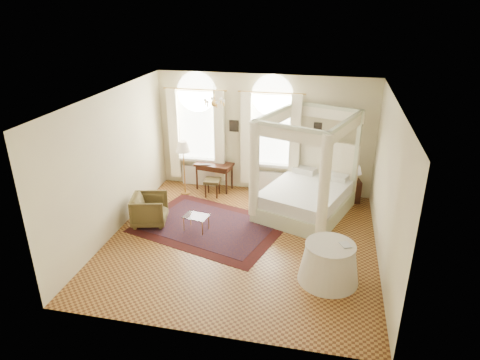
{
  "coord_description": "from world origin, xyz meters",
  "views": [
    {
      "loc": [
        1.77,
        -8.25,
        5.15
      ],
      "look_at": [
        -0.12,
        0.4,
        1.35
      ],
      "focal_mm": 32.0,
      "sensor_mm": 36.0,
      "label": 1
    }
  ],
  "objects_px": {
    "stool": "(212,182)",
    "coffee_table": "(196,217)",
    "canopy_bed": "(305,192)",
    "armchair": "(150,210)",
    "floor_lamp": "(183,149)",
    "writing_desk": "(214,167)",
    "side_table": "(329,263)",
    "nightstand": "(351,191)"
  },
  "relations": [
    {
      "from": "writing_desk",
      "to": "stool",
      "type": "bearing_deg",
      "value": -81.71
    },
    {
      "from": "armchair",
      "to": "coffee_table",
      "type": "bearing_deg",
      "value": -107.89
    },
    {
      "from": "writing_desk",
      "to": "floor_lamp",
      "type": "relative_size",
      "value": 0.73
    },
    {
      "from": "nightstand",
      "to": "side_table",
      "type": "height_order",
      "value": "side_table"
    },
    {
      "from": "armchair",
      "to": "floor_lamp",
      "type": "height_order",
      "value": "floor_lamp"
    },
    {
      "from": "nightstand",
      "to": "floor_lamp",
      "type": "bearing_deg",
      "value": -174.1
    },
    {
      "from": "stool",
      "to": "armchair",
      "type": "distance_m",
      "value": 2.15
    },
    {
      "from": "stool",
      "to": "floor_lamp",
      "type": "bearing_deg",
      "value": -179.36
    },
    {
      "from": "nightstand",
      "to": "writing_desk",
      "type": "distance_m",
      "value": 3.87
    },
    {
      "from": "writing_desk",
      "to": "floor_lamp",
      "type": "bearing_deg",
      "value": -147.2
    },
    {
      "from": "canopy_bed",
      "to": "stool",
      "type": "distance_m",
      "value": 2.66
    },
    {
      "from": "writing_desk",
      "to": "side_table",
      "type": "height_order",
      "value": "side_table"
    },
    {
      "from": "coffee_table",
      "to": "nightstand",
      "type": "bearing_deg",
      "value": 33.76
    },
    {
      "from": "side_table",
      "to": "coffee_table",
      "type": "bearing_deg",
      "value": 157.16
    },
    {
      "from": "canopy_bed",
      "to": "stool",
      "type": "height_order",
      "value": "canopy_bed"
    },
    {
      "from": "nightstand",
      "to": "coffee_table",
      "type": "bearing_deg",
      "value": -146.24
    },
    {
      "from": "writing_desk",
      "to": "stool",
      "type": "height_order",
      "value": "writing_desk"
    },
    {
      "from": "canopy_bed",
      "to": "writing_desk",
      "type": "distance_m",
      "value": 2.84
    },
    {
      "from": "stool",
      "to": "floor_lamp",
      "type": "distance_m",
      "value": 1.22
    },
    {
      "from": "nightstand",
      "to": "stool",
      "type": "relative_size",
      "value": 1.25
    },
    {
      "from": "floor_lamp",
      "to": "side_table",
      "type": "distance_m",
      "value": 5.31
    },
    {
      "from": "stool",
      "to": "side_table",
      "type": "xyz_separation_m",
      "value": [
        3.28,
        -3.28,
        -0.01
      ]
    },
    {
      "from": "writing_desk",
      "to": "side_table",
      "type": "xyz_separation_m",
      "value": [
        3.35,
        -3.75,
        -0.27
      ]
    },
    {
      "from": "coffee_table",
      "to": "writing_desk",
      "type": "bearing_deg",
      "value": 95.16
    },
    {
      "from": "coffee_table",
      "to": "side_table",
      "type": "bearing_deg",
      "value": -22.84
    },
    {
      "from": "armchair",
      "to": "side_table",
      "type": "relative_size",
      "value": 0.69
    },
    {
      "from": "stool",
      "to": "side_table",
      "type": "bearing_deg",
      "value": -45.04
    },
    {
      "from": "stool",
      "to": "coffee_table",
      "type": "height_order",
      "value": "stool"
    },
    {
      "from": "stool",
      "to": "armchair",
      "type": "relative_size",
      "value": 0.59
    },
    {
      "from": "writing_desk",
      "to": "stool",
      "type": "xyz_separation_m",
      "value": [
        0.07,
        -0.47,
        -0.27
      ]
    },
    {
      "from": "coffee_table",
      "to": "floor_lamp",
      "type": "distance_m",
      "value": 2.38
    },
    {
      "from": "armchair",
      "to": "coffee_table",
      "type": "relative_size",
      "value": 1.29
    },
    {
      "from": "armchair",
      "to": "canopy_bed",
      "type": "bearing_deg",
      "value": -83.22
    },
    {
      "from": "writing_desk",
      "to": "armchair",
      "type": "height_order",
      "value": "writing_desk"
    },
    {
      "from": "canopy_bed",
      "to": "coffee_table",
      "type": "xyz_separation_m",
      "value": [
        -2.45,
        -1.45,
        -0.24
      ]
    },
    {
      "from": "writing_desk",
      "to": "coffee_table",
      "type": "distance_m",
      "value": 2.46
    },
    {
      "from": "writing_desk",
      "to": "coffee_table",
      "type": "xyz_separation_m",
      "value": [
        0.22,
        -2.43,
        -0.32
      ]
    },
    {
      "from": "stool",
      "to": "side_table",
      "type": "relative_size",
      "value": 0.41
    },
    {
      "from": "stool",
      "to": "armchair",
      "type": "height_order",
      "value": "armchair"
    },
    {
      "from": "writing_desk",
      "to": "coffee_table",
      "type": "relative_size",
      "value": 1.76
    },
    {
      "from": "armchair",
      "to": "side_table",
      "type": "bearing_deg",
      "value": -121.54
    },
    {
      "from": "canopy_bed",
      "to": "armchair",
      "type": "bearing_deg",
      "value": -159.66
    }
  ]
}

